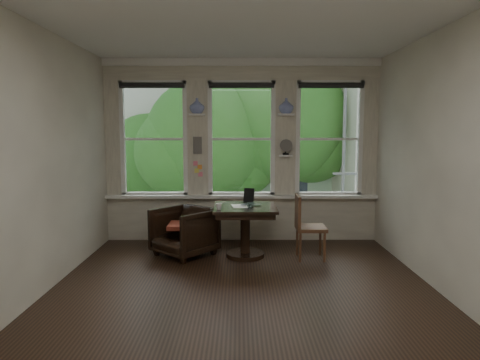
{
  "coord_description": "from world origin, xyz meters",
  "views": [
    {
      "loc": [
        -0.04,
        -4.88,
        1.85
      ],
      "look_at": [
        -0.03,
        0.9,
        1.17
      ],
      "focal_mm": 32.0,
      "sensor_mm": 36.0,
      "label": 1
    }
  ],
  "objects_px": {
    "mug": "(219,206)",
    "table": "(245,231)",
    "armchair_left": "(184,232)",
    "side_chair_right": "(311,227)",
    "laptop": "(251,205)"
  },
  "relations": [
    {
      "from": "mug",
      "to": "table",
      "type": "bearing_deg",
      "value": 35.12
    },
    {
      "from": "armchair_left",
      "to": "side_chair_right",
      "type": "height_order",
      "value": "side_chair_right"
    },
    {
      "from": "side_chair_right",
      "to": "laptop",
      "type": "height_order",
      "value": "side_chair_right"
    },
    {
      "from": "laptop",
      "to": "mug",
      "type": "xyz_separation_m",
      "value": [
        -0.46,
        -0.26,
        0.03
      ]
    },
    {
      "from": "side_chair_right",
      "to": "table",
      "type": "bearing_deg",
      "value": 83.95
    },
    {
      "from": "table",
      "to": "laptop",
      "type": "bearing_deg",
      "value": -2.37
    },
    {
      "from": "laptop",
      "to": "mug",
      "type": "height_order",
      "value": "mug"
    },
    {
      "from": "armchair_left",
      "to": "mug",
      "type": "relative_size",
      "value": 8.25
    },
    {
      "from": "armchair_left",
      "to": "laptop",
      "type": "bearing_deg",
      "value": 37.72
    },
    {
      "from": "side_chair_right",
      "to": "armchair_left",
      "type": "bearing_deg",
      "value": 85.37
    },
    {
      "from": "table",
      "to": "mug",
      "type": "distance_m",
      "value": 0.62
    },
    {
      "from": "side_chair_right",
      "to": "laptop",
      "type": "bearing_deg",
      "value": 83.53
    },
    {
      "from": "mug",
      "to": "armchair_left",
      "type": "bearing_deg",
      "value": 148.97
    },
    {
      "from": "armchair_left",
      "to": "laptop",
      "type": "xyz_separation_m",
      "value": [
        0.99,
        -0.06,
        0.4
      ]
    },
    {
      "from": "armchair_left",
      "to": "laptop",
      "type": "height_order",
      "value": "laptop"
    }
  ]
}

